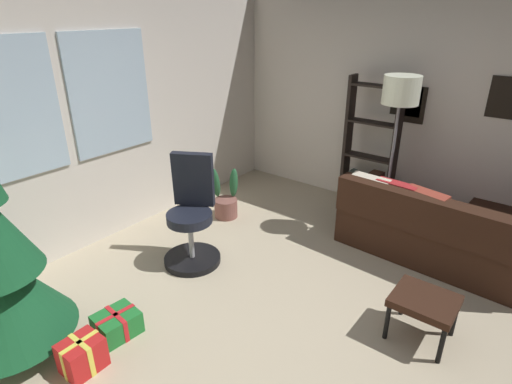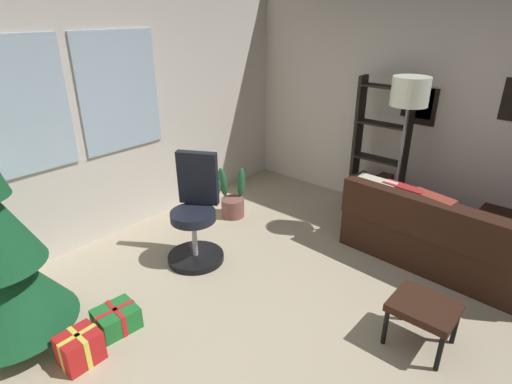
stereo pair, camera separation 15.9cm
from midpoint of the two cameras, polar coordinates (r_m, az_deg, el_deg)
ground_plane at (r=3.48m, az=7.75°, el=-19.27°), size 5.01×5.27×0.10m
wall_back_with_windows at (r=4.56m, az=-22.10°, el=10.68°), size 5.01×0.12×2.80m
wall_right_with_frames at (r=5.04m, az=24.01°, el=11.42°), size 0.12×5.27×2.80m
couch at (r=4.59m, az=24.22°, el=-4.83°), size 1.55×1.92×0.77m
footstool at (r=3.40m, az=20.95°, el=-14.20°), size 0.41×0.46×0.37m
gift_box_red at (r=3.35m, az=-24.23°, el=-19.89°), size 0.28×0.24×0.24m
gift_box_green at (r=3.55m, az=-19.91°, el=-16.78°), size 0.33×0.30×0.19m
office_chair at (r=4.09m, az=-9.97°, el=-3.96°), size 0.59×0.57×1.09m
bookshelf at (r=5.17m, az=14.56°, el=5.23°), size 0.18×0.64×1.63m
floor_lamp at (r=4.41m, az=18.25°, el=11.73°), size 0.36×0.36×1.74m
potted_plant at (r=4.99m, az=-5.37°, el=-1.02°), size 0.39×0.39×0.65m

